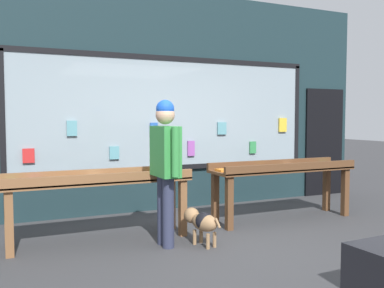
{
  "coord_description": "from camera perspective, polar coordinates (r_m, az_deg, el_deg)",
  "views": [
    {
      "loc": [
        -2.51,
        -4.35,
        1.54
      ],
      "look_at": [
        -0.21,
        0.69,
        1.2
      ],
      "focal_mm": 40.0,
      "sensor_mm": 36.0,
      "label": 1
    }
  ],
  "objects": [
    {
      "name": "shopfront_facade",
      "position": [
        7.22,
        -3.73,
        5.57
      ],
      "size": [
        7.93,
        0.29,
        3.63
      ],
      "color": "#192D33",
      "rests_on": "ground_plane"
    },
    {
      "name": "small_dog",
      "position": [
        5.23,
        1.35,
        -10.26
      ],
      "size": [
        0.32,
        0.59,
        0.43
      ],
      "rotation": [
        0.0,
        0.0,
        1.86
      ],
      "color": "#99724C",
      "rests_on": "ground_plane"
    },
    {
      "name": "person_browsing",
      "position": [
        5.09,
        -3.57,
        -2.17
      ],
      "size": [
        0.23,
        0.68,
        1.75
      ],
      "rotation": [
        0.0,
        0.0,
        1.6
      ],
      "color": "#2D334C",
      "rests_on": "ground_plane"
    },
    {
      "name": "display_table_left",
      "position": [
        5.43,
        -12.24,
        -5.48
      ],
      "size": [
        2.28,
        0.56,
        0.88
      ],
      "color": "brown",
      "rests_on": "ground_plane"
    },
    {
      "name": "ground_plane",
      "position": [
        5.25,
        5.39,
        -13.51
      ],
      "size": [
        40.0,
        40.0,
        0.0
      ],
      "primitive_type": "plane",
      "color": "#38383A"
    },
    {
      "name": "display_table_right",
      "position": [
        6.58,
        11.98,
        -3.87
      ],
      "size": [
        2.28,
        0.58,
        0.88
      ],
      "color": "brown",
      "rests_on": "ground_plane"
    }
  ]
}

